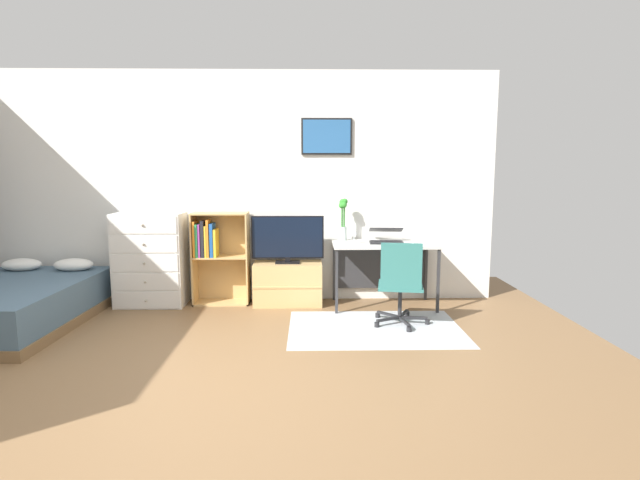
{
  "coord_description": "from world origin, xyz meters",
  "views": [
    {
      "loc": [
        0.87,
        -3.53,
        1.56
      ],
      "look_at": [
        0.97,
        1.5,
        0.85
      ],
      "focal_mm": 28.03,
      "sensor_mm": 36.0,
      "label": 1
    }
  ],
  "objects_px": {
    "television": "(288,240)",
    "desk": "(383,253)",
    "computer_mouse": "(413,242)",
    "bookshelf": "(215,251)",
    "office_chair": "(401,282)",
    "tv_stand": "(288,283)",
    "wine_glass": "(354,231)",
    "dresser": "(151,260)",
    "bed": "(12,304)",
    "laptop": "(386,236)",
    "bamboo_vase": "(343,217)"
  },
  "relations": [
    {
      "from": "television",
      "to": "desk",
      "type": "bearing_deg",
      "value": -0.82
    },
    {
      "from": "television",
      "to": "computer_mouse",
      "type": "relative_size",
      "value": 7.98
    },
    {
      "from": "bookshelf",
      "to": "office_chair",
      "type": "xyz_separation_m",
      "value": [
        2.0,
        -0.91,
        -0.16
      ]
    },
    {
      "from": "tv_stand",
      "to": "wine_glass",
      "type": "bearing_deg",
      "value": -12.05
    },
    {
      "from": "bookshelf",
      "to": "wine_glass",
      "type": "height_order",
      "value": "bookshelf"
    },
    {
      "from": "dresser",
      "to": "television",
      "type": "relative_size",
      "value": 1.29
    },
    {
      "from": "bookshelf",
      "to": "computer_mouse",
      "type": "relative_size",
      "value": 10.29
    },
    {
      "from": "wine_glass",
      "to": "television",
      "type": "bearing_deg",
      "value": 169.59
    },
    {
      "from": "bed",
      "to": "television",
      "type": "distance_m",
      "value": 2.89
    },
    {
      "from": "desk",
      "to": "tv_stand",
      "type": "bearing_deg",
      "value": 178.01
    },
    {
      "from": "tv_stand",
      "to": "bed",
      "type": "bearing_deg",
      "value": -164.33
    },
    {
      "from": "dresser",
      "to": "bed",
      "type": "bearing_deg",
      "value": -147.07
    },
    {
      "from": "television",
      "to": "dresser",
      "type": "bearing_deg",
      "value": 179.73
    },
    {
      "from": "bed",
      "to": "tv_stand",
      "type": "xyz_separation_m",
      "value": [
        2.74,
        0.77,
        0.02
      ]
    },
    {
      "from": "dresser",
      "to": "office_chair",
      "type": "bearing_deg",
      "value": -17.19
    },
    {
      "from": "office_chair",
      "to": "computer_mouse",
      "type": "height_order",
      "value": "office_chair"
    },
    {
      "from": "bed",
      "to": "bookshelf",
      "type": "xyz_separation_m",
      "value": [
        1.9,
        0.82,
        0.4
      ]
    },
    {
      "from": "bookshelf",
      "to": "wine_glass",
      "type": "distance_m",
      "value": 1.63
    },
    {
      "from": "tv_stand",
      "to": "office_chair",
      "type": "xyz_separation_m",
      "value": [
        1.16,
        -0.86,
        0.21
      ]
    },
    {
      "from": "laptop",
      "to": "computer_mouse",
      "type": "height_order",
      "value": "laptop"
    },
    {
      "from": "office_chair",
      "to": "bed",
      "type": "bearing_deg",
      "value": -172.23
    },
    {
      "from": "desk",
      "to": "computer_mouse",
      "type": "distance_m",
      "value": 0.38
    },
    {
      "from": "desk",
      "to": "laptop",
      "type": "xyz_separation_m",
      "value": [
        0.03,
        -0.02,
        0.2
      ]
    },
    {
      "from": "bookshelf",
      "to": "office_chair",
      "type": "height_order",
      "value": "bookshelf"
    },
    {
      "from": "computer_mouse",
      "to": "television",
      "type": "bearing_deg",
      "value": 172.23
    },
    {
      "from": "tv_stand",
      "to": "laptop",
      "type": "distance_m",
      "value": 1.26
    },
    {
      "from": "tv_stand",
      "to": "laptop",
      "type": "relative_size",
      "value": 1.79
    },
    {
      "from": "bookshelf",
      "to": "desk",
      "type": "relative_size",
      "value": 0.92
    },
    {
      "from": "television",
      "to": "bed",
      "type": "bearing_deg",
      "value": -164.76
    },
    {
      "from": "television",
      "to": "bamboo_vase",
      "type": "xyz_separation_m",
      "value": [
        0.64,
        0.1,
        0.25
      ]
    },
    {
      "from": "bookshelf",
      "to": "wine_glass",
      "type": "xyz_separation_m",
      "value": [
        1.6,
        -0.21,
        0.25
      ]
    },
    {
      "from": "bookshelf",
      "to": "wine_glass",
      "type": "relative_size",
      "value": 5.94
    },
    {
      "from": "dresser",
      "to": "computer_mouse",
      "type": "xyz_separation_m",
      "value": [
        2.99,
        -0.2,
        0.22
      ]
    },
    {
      "from": "television",
      "to": "bamboo_vase",
      "type": "bearing_deg",
      "value": 8.69
    },
    {
      "from": "wine_glass",
      "to": "laptop",
      "type": "bearing_deg",
      "value": 14.78
    },
    {
      "from": "desk",
      "to": "bamboo_vase",
      "type": "xyz_separation_m",
      "value": [
        -0.46,
        0.11,
        0.41
      ]
    },
    {
      "from": "bookshelf",
      "to": "laptop",
      "type": "distance_m",
      "value": 1.99
    },
    {
      "from": "dresser",
      "to": "desk",
      "type": "relative_size",
      "value": 0.92
    },
    {
      "from": "tv_stand",
      "to": "desk",
      "type": "xyz_separation_m",
      "value": [
        1.1,
        -0.04,
        0.36
      ]
    },
    {
      "from": "wine_glass",
      "to": "tv_stand",
      "type": "bearing_deg",
      "value": 167.95
    },
    {
      "from": "computer_mouse",
      "to": "wine_glass",
      "type": "bearing_deg",
      "value": 175.31
    },
    {
      "from": "bookshelf",
      "to": "bamboo_vase",
      "type": "distance_m",
      "value": 1.54
    },
    {
      "from": "dresser",
      "to": "laptop",
      "type": "height_order",
      "value": "dresser"
    },
    {
      "from": "dresser",
      "to": "wine_glass",
      "type": "height_order",
      "value": "dresser"
    },
    {
      "from": "bed",
      "to": "bamboo_vase",
      "type": "bearing_deg",
      "value": 15.57
    },
    {
      "from": "desk",
      "to": "computer_mouse",
      "type": "xyz_separation_m",
      "value": [
        0.31,
        -0.18,
        0.15
      ]
    },
    {
      "from": "dresser",
      "to": "computer_mouse",
      "type": "height_order",
      "value": "dresser"
    },
    {
      "from": "desk",
      "to": "computer_mouse",
      "type": "relative_size",
      "value": 11.23
    },
    {
      "from": "bookshelf",
      "to": "bamboo_vase",
      "type": "relative_size",
      "value": 2.18
    },
    {
      "from": "desk",
      "to": "bamboo_vase",
      "type": "relative_size",
      "value": 2.39
    }
  ]
}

